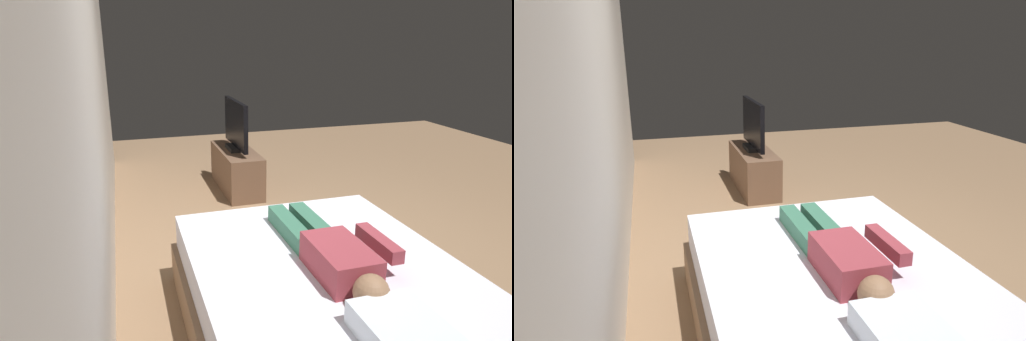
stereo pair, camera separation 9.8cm
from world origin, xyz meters
The scene contains 8 objects.
ground_plane centered at (0.00, 0.00, 0.00)m, with size 10.00×10.00×0.00m, color #8C6B4C.
back_wall centered at (0.40, 1.58, 1.40)m, with size 6.40×0.10×2.80m, color silver.
bed centered at (-1.02, 0.29, 0.26)m, with size 2.10×1.61×0.54m.
pillow centered at (-1.75, 0.29, 0.60)m, with size 0.48×0.34×0.12m, color white.
person centered at (-0.99, 0.27, 0.62)m, with size 1.26×0.46×0.18m.
remote centered at (-0.84, -0.13, 0.55)m, with size 0.15×0.04×0.02m, color black.
tv_stand centered at (1.90, 0.09, 0.25)m, with size 1.10×0.40×0.50m, color brown.
tv centered at (1.90, 0.09, 0.78)m, with size 0.88×0.20×0.59m.
Camera 1 is at (-3.08, 1.37, 1.83)m, focal length 31.03 mm.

